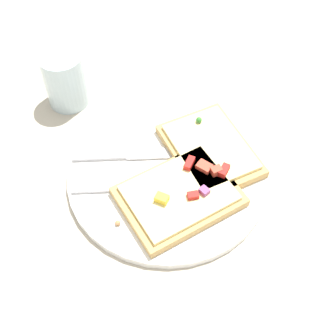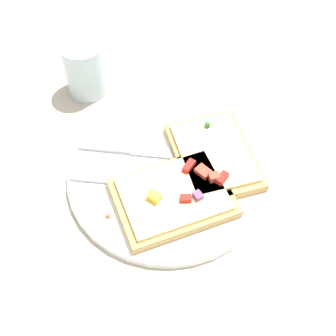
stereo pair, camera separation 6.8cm
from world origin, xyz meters
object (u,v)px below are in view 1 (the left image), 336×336
object	(u,v)px
knife	(132,154)
pizza_slice_corner	(179,196)
pizza_slice_main	(210,150)
drinking_glass	(65,79)
plate	(168,174)
fork	(160,186)

from	to	relation	value
knife	pizza_slice_corner	distance (m)	0.10
knife	pizza_slice_corner	bearing A→B (deg)	-51.42
pizza_slice_main	drinking_glass	size ratio (longest dim) A/B	1.97
pizza_slice_corner	drinking_glass	distance (m)	0.27
plate	pizza_slice_main	bearing A→B (deg)	-129.91
fork	knife	world-z (taller)	knife
pizza_slice_main	plate	bearing A→B (deg)	92.19
drinking_glass	pizza_slice_main	bearing A→B (deg)	173.45
fork	pizza_slice_main	bearing A→B (deg)	36.28
pizza_slice_main	pizza_slice_corner	bearing A→B (deg)	123.60
fork	pizza_slice_main	xyz separation A→B (m)	(-0.05, -0.08, 0.01)
knife	pizza_slice_corner	world-z (taller)	pizza_slice_corner
knife	pizza_slice_corner	size ratio (longest dim) A/B	1.01
fork	plate	bearing A→B (deg)	64.34
pizza_slice_main	pizza_slice_corner	size ratio (longest dim) A/B	0.94
fork	drinking_glass	size ratio (longest dim) A/B	2.25
plate	drinking_glass	xyz separation A→B (m)	(0.21, -0.08, 0.04)
plate	knife	world-z (taller)	knife
plate	pizza_slice_corner	xyz separation A→B (m)	(-0.03, 0.04, 0.02)
fork	knife	bearing A→B (deg)	123.57
knife	pizza_slice_corner	xyz separation A→B (m)	(-0.09, 0.05, 0.01)
plate	knife	distance (m)	0.06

